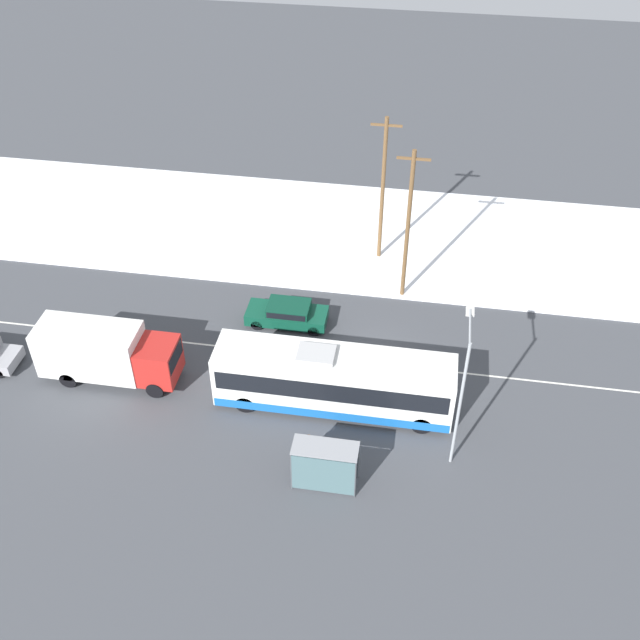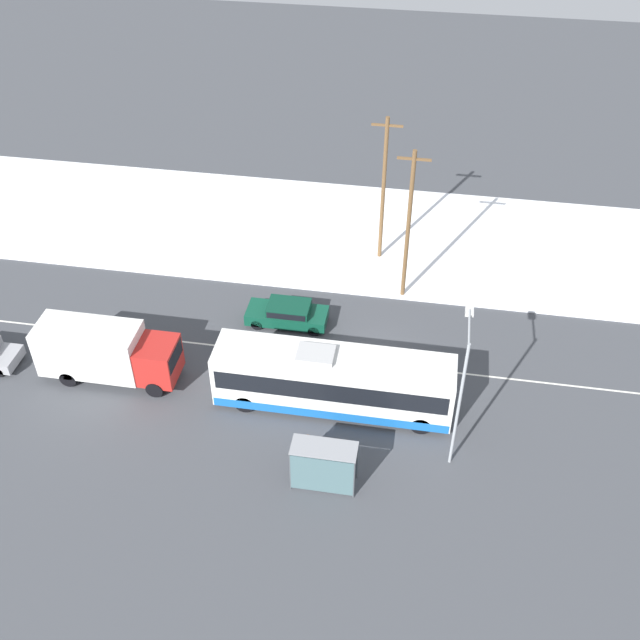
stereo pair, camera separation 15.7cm
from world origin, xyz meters
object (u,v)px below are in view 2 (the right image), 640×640
(city_bus, at_px, (333,381))
(sedan_car, at_px, (288,313))
(bus_shelter, at_px, (323,463))
(utility_pole_roadside, at_px, (408,225))
(utility_pole_snowlot, at_px, (383,189))
(streetlamp, at_px, (462,382))
(box_truck, at_px, (105,351))
(pedestrian_at_stop, at_px, (308,445))

(city_bus, bearing_deg, sedan_car, 120.64)
(bus_shelter, bearing_deg, utility_pole_roadside, 80.91)
(city_bus, bearing_deg, utility_pole_snowlot, 85.99)
(city_bus, distance_m, streetlamp, 6.97)
(bus_shelter, relative_size, utility_pole_snowlot, 0.31)
(sedan_car, bearing_deg, utility_pole_snowlot, -120.91)
(box_truck, relative_size, utility_pole_roadside, 0.76)
(bus_shelter, bearing_deg, pedestrian_at_stop, 124.26)
(sedan_car, xyz_separation_m, streetlamp, (9.41, -8.08, 3.89))
(sedan_car, relative_size, utility_pole_roadside, 0.48)
(box_truck, height_order, bus_shelter, box_truck)
(utility_pole_roadside, bearing_deg, streetlamp, -74.69)
(box_truck, distance_m, utility_pole_roadside, 17.58)
(pedestrian_at_stop, distance_m, bus_shelter, 1.76)
(sedan_car, relative_size, utility_pole_snowlot, 0.48)
(city_bus, relative_size, pedestrian_at_stop, 6.52)
(city_bus, height_order, pedestrian_at_stop, city_bus)
(streetlamp, bearing_deg, bus_shelter, -151.62)
(utility_pole_snowlot, bearing_deg, sedan_car, -120.91)
(pedestrian_at_stop, relative_size, utility_pole_snowlot, 0.19)
(streetlamp, xyz_separation_m, utility_pole_roadside, (-3.21, 11.72, 0.28))
(city_bus, relative_size, utility_pole_roadside, 1.24)
(utility_pole_snowlot, bearing_deg, pedestrian_at_stop, -95.08)
(city_bus, xyz_separation_m, utility_pole_roadside, (2.71, 9.54, 3.27))
(bus_shelter, bearing_deg, city_bus, 93.86)
(streetlamp, relative_size, utility_pole_roadside, 0.77)
(utility_pole_roadside, bearing_deg, sedan_car, -149.59)
(bus_shelter, relative_size, streetlamp, 0.40)
(pedestrian_at_stop, bearing_deg, bus_shelter, -55.74)
(sedan_car, xyz_separation_m, utility_pole_snowlot, (4.43, 7.40, 4.18))
(city_bus, xyz_separation_m, streetlamp, (5.91, -2.18, 2.98))
(city_bus, height_order, utility_pole_snowlot, utility_pole_snowlot)
(box_truck, xyz_separation_m, pedestrian_at_stop, (11.20, -3.94, -0.63))
(utility_pole_roadside, bearing_deg, bus_shelter, -99.09)
(pedestrian_at_stop, bearing_deg, utility_pole_snowlot, 84.92)
(sedan_car, bearing_deg, box_truck, 34.84)
(bus_shelter, bearing_deg, utility_pole_snowlot, 88.19)
(box_truck, bearing_deg, bus_shelter, -23.65)
(city_bus, bearing_deg, pedestrian_at_stop, -98.76)
(streetlamp, bearing_deg, box_truck, 172.57)
(city_bus, relative_size, streetlamp, 1.60)
(city_bus, relative_size, utility_pole_snowlot, 1.23)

